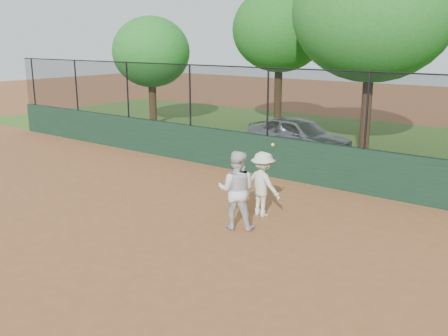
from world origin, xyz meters
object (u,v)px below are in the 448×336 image
Objects in this scene: player_main at (263,184)px; tree_2 at (373,11)px; tree_1 at (280,30)px; parked_car at (298,136)px; tree_0 at (151,52)px; player_second at (236,190)px.

tree_2 reaches higher than player_main.
tree_1 is 0.85× the size of tree_2.
tree_1 is at bearing 48.79° from parked_car.
tree_0 is (-11.07, 7.48, 2.64)m from player_main.
tree_2 is (-0.77, 8.93, 4.07)m from player_second.
player_main is at bearing -116.35° from player_second.
tree_2 is (1.70, 1.82, 4.24)m from parked_car.
player_second is at bearing -151.69° from parked_car.
tree_2 reaches higher than parked_car.
parked_car is at bearing -96.16° from player_second.
player_main reaches higher than player_second.
tree_0 is 0.81× the size of tree_1.
tree_0 is (-8.59, 1.36, 2.73)m from parked_car.
tree_1 reaches higher than tree_0.
player_main is (2.48, -6.11, 0.08)m from parked_car.
player_second is at bearing -91.09° from player_main.
parked_car is 6.37m from tree_1.
tree_0 is 10.41m from tree_2.
player_second is 1.00m from player_main.
tree_2 is at bearing -23.55° from tree_1.
tree_1 is at bearing 156.45° from tree_2.
parked_car is 0.79× the size of tree_0.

